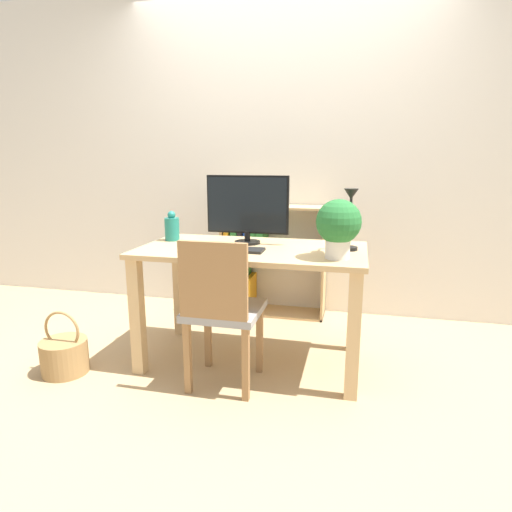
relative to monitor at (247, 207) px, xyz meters
name	(u,v)px	position (x,y,z in m)	size (l,w,h in m)	color
ground_plane	(252,360)	(0.06, -0.12, -0.96)	(10.00, 10.00, 0.00)	tan
wall_back	(284,154)	(0.06, 0.95, 0.34)	(8.00, 0.05, 2.60)	silver
desk	(252,269)	(0.06, -0.12, -0.36)	(1.35, 0.72, 0.73)	tan
monitor	(247,207)	(0.00, 0.00, 0.00)	(0.52, 0.16, 0.42)	black
keyboard	(238,250)	(0.00, -0.24, -0.22)	(0.30, 0.13, 0.02)	black
vase	(172,228)	(-0.50, -0.02, -0.15)	(0.09, 0.09, 0.19)	#1E7266
desk_lamp	(350,214)	(0.63, -0.12, -0.01)	(0.10, 0.19, 0.36)	black
potted_plant	(338,225)	(0.57, -0.30, -0.05)	(0.24, 0.24, 0.32)	silver
chair	(221,308)	(-0.02, -0.48, -0.50)	(0.40, 0.40, 0.85)	gray
bookshelf	(255,259)	(-0.14, 0.77, -0.52)	(0.84, 0.28, 0.89)	tan
basket	(64,355)	(-0.99, -0.54, -0.85)	(0.27, 0.27, 0.39)	#997547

